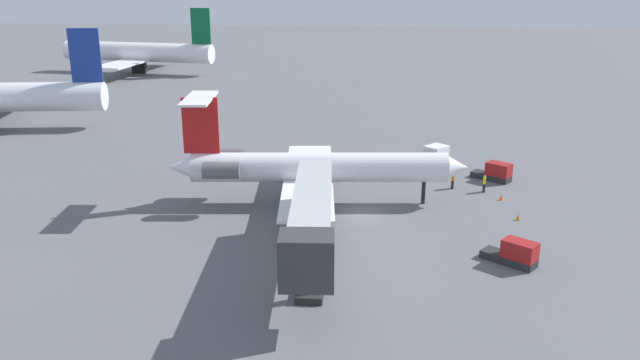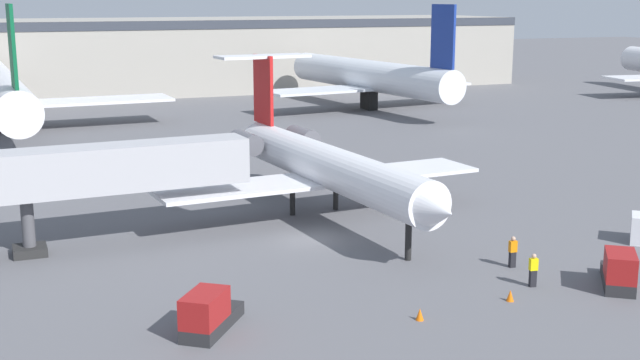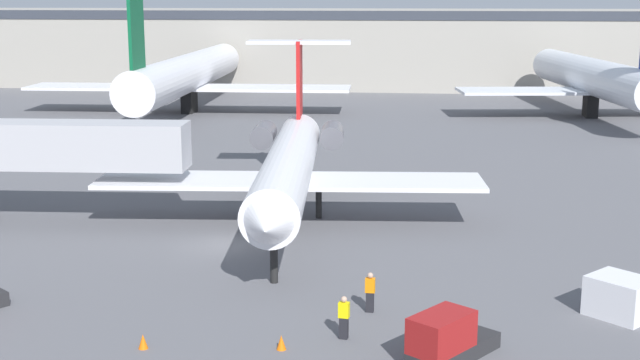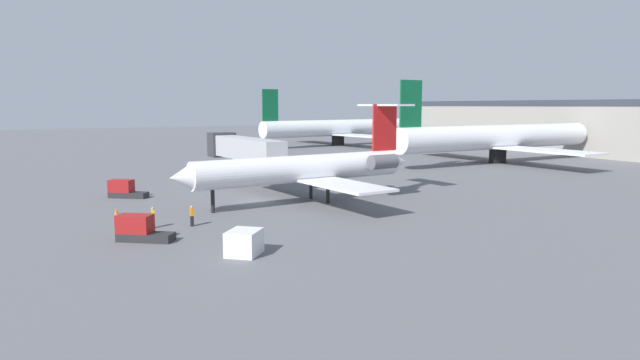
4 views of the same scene
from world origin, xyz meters
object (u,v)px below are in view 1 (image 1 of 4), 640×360
object	(u,v)px
regional_jet	(310,167)
parked_airliner_east_mid	(139,52)
baggage_tug_trailing	(515,254)
cargo_container_uld	(436,153)
traffic_cone_mid	(501,197)
ground_crew_loader	(453,180)
traffic_cone_near	(518,217)
baggage_tug_lead	(495,173)
jet_bridge	(311,220)
ground_crew_marshaller	(484,184)

from	to	relation	value
regional_jet	parked_airliner_east_mid	distance (m)	86.67
baggage_tug_trailing	cargo_container_uld	bearing A→B (deg)	6.94
traffic_cone_mid	parked_airliner_east_mid	size ratio (longest dim) A/B	0.02
ground_crew_loader	traffic_cone_near	world-z (taller)	ground_crew_loader
baggage_tug_lead	baggage_tug_trailing	xyz separation A→B (m)	(-20.10, 2.02, 0.00)
ground_crew_loader	cargo_container_uld	size ratio (longest dim) A/B	0.55
regional_jet	ground_crew_loader	size ratio (longest dim) A/B	16.13
traffic_cone_near	traffic_cone_mid	xyz separation A→B (m)	(5.08, 0.51, 0.00)
baggage_tug_trailing	ground_crew_loader	bearing A→B (deg)	8.64
regional_jet	baggage_tug_lead	size ratio (longest dim) A/B	6.74
jet_bridge	baggage_tug_lead	world-z (taller)	jet_bridge
baggage_tug_lead	parked_airliner_east_mid	distance (m)	90.56
regional_jet	jet_bridge	size ratio (longest dim) A/B	1.54
ground_crew_marshaller	baggage_tug_lead	bearing A→B (deg)	-24.04
ground_crew_marshaller	ground_crew_loader	size ratio (longest dim) A/B	1.00
jet_bridge	traffic_cone_near	distance (m)	21.38
baggage_tug_lead	regional_jet	bearing A→B (deg)	114.80
regional_jet	cargo_container_uld	xyz separation A→B (m)	(15.48, -12.82, -2.72)
baggage_tug_lead	traffic_cone_near	size ratio (longest dim) A/B	7.35
baggage_tug_trailing	traffic_cone_near	distance (m)	9.28
baggage_tug_lead	baggage_tug_trailing	distance (m)	20.20
cargo_container_uld	traffic_cone_mid	size ratio (longest dim) A/B	5.54
regional_jet	traffic_cone_near	distance (m)	18.73
jet_bridge	ground_crew_loader	world-z (taller)	jet_bridge
baggage_tug_lead	traffic_cone_mid	xyz separation A→B (m)	(-6.01, 0.41, -0.56)
baggage_tug_trailing	cargo_container_uld	distance (m)	27.40
regional_jet	jet_bridge	distance (m)	15.59
regional_jet	ground_crew_loader	distance (m)	14.81
ground_crew_marshaller	baggage_tug_trailing	size ratio (longest dim) A/B	0.42
traffic_cone_near	baggage_tug_trailing	bearing A→B (deg)	166.82
regional_jet	jet_bridge	bearing A→B (deg)	-174.03
baggage_tug_lead	traffic_cone_near	distance (m)	11.10
cargo_container_uld	traffic_cone_mid	bearing A→B (deg)	-159.44
cargo_container_uld	traffic_cone_near	world-z (taller)	cargo_container_uld
regional_jet	cargo_container_uld	bearing A→B (deg)	-39.62
baggage_tug_trailing	parked_airliner_east_mid	distance (m)	105.18
jet_bridge	baggage_tug_lead	xyz separation A→B (m)	(23.86, -16.53, -3.60)
regional_jet	ground_crew_marshaller	xyz separation A→B (m)	(4.57, -16.44, -2.68)
ground_crew_marshaller	traffic_cone_mid	size ratio (longest dim) A/B	3.07
ground_crew_marshaller	parked_airliner_east_mid	bearing A→B (deg)	39.75
ground_crew_marshaller	cargo_container_uld	xyz separation A→B (m)	(10.91, 3.63, -0.04)
regional_jet	traffic_cone_mid	world-z (taller)	regional_jet
ground_crew_loader	ground_crew_marshaller	bearing A→B (deg)	-105.65
ground_crew_loader	baggage_tug_trailing	size ratio (longest dim) A/B	0.42
jet_bridge	baggage_tug_lead	size ratio (longest dim) A/B	4.37
ground_crew_marshaller	baggage_tug_trailing	xyz separation A→B (m)	(-16.29, 0.31, -0.02)
jet_bridge	ground_crew_marshaller	distance (m)	25.19
regional_jet	cargo_container_uld	size ratio (longest dim) A/B	8.94
ground_crew_marshaller	parked_airliner_east_mid	size ratio (longest dim) A/B	0.05
ground_crew_marshaller	ground_crew_loader	bearing A→B (deg)	74.35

